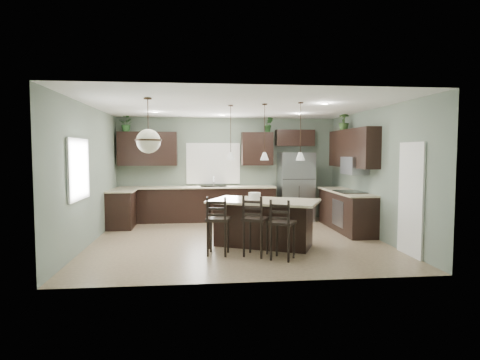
% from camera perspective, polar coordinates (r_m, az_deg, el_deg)
% --- Properties ---
extents(ground, '(6.00, 6.00, 0.00)m').
position_cam_1_polar(ground, '(8.57, -0.39, -8.56)').
color(ground, '#9E8466').
rests_on(ground, ground).
extents(pantry_door, '(0.04, 0.82, 2.04)m').
position_cam_1_polar(pantry_door, '(7.80, 23.12, -2.53)').
color(pantry_door, white).
rests_on(pantry_door, ground).
extents(window_back, '(1.35, 0.02, 1.00)m').
position_cam_1_polar(window_back, '(11.07, -3.83, 2.37)').
color(window_back, white).
rests_on(window_back, room_shell).
extents(window_left, '(0.02, 1.10, 1.00)m').
position_cam_1_polar(window_left, '(7.84, -22.07, 1.42)').
color(window_left, white).
rests_on(window_left, room_shell).
extents(left_return_cabs, '(0.60, 0.90, 0.90)m').
position_cam_1_polar(left_return_cabs, '(10.30, -16.51, -4.05)').
color(left_return_cabs, black).
rests_on(left_return_cabs, ground).
extents(left_return_countertop, '(0.66, 0.96, 0.04)m').
position_cam_1_polar(left_return_countertop, '(10.24, -16.45, -1.45)').
color(left_return_countertop, beige).
rests_on(left_return_countertop, left_return_cabs).
extents(back_lower_cabs, '(4.20, 0.60, 0.90)m').
position_cam_1_polar(back_lower_cabs, '(10.87, -6.12, -3.50)').
color(back_lower_cabs, black).
rests_on(back_lower_cabs, ground).
extents(back_countertop, '(4.20, 0.66, 0.04)m').
position_cam_1_polar(back_countertop, '(10.79, -6.14, -1.04)').
color(back_countertop, beige).
rests_on(back_countertop, back_lower_cabs).
extents(sink_inset, '(0.70, 0.45, 0.01)m').
position_cam_1_polar(sink_inset, '(10.80, -3.76, -0.94)').
color(sink_inset, gray).
rests_on(sink_inset, back_countertop).
extents(faucet, '(0.02, 0.02, 0.28)m').
position_cam_1_polar(faucet, '(10.76, -3.75, -0.18)').
color(faucet, silver).
rests_on(faucet, back_countertop).
extents(back_upper_left, '(1.55, 0.34, 0.90)m').
position_cam_1_polar(back_upper_left, '(10.99, -13.00, 4.35)').
color(back_upper_left, black).
rests_on(back_upper_left, room_shell).
extents(back_upper_right, '(0.85, 0.34, 0.90)m').
position_cam_1_polar(back_upper_right, '(11.02, 2.45, 4.45)').
color(back_upper_right, black).
rests_on(back_upper_right, room_shell).
extents(fridge_header, '(1.05, 0.34, 0.45)m').
position_cam_1_polar(fridge_header, '(11.23, 7.80, 5.94)').
color(fridge_header, black).
rests_on(fridge_header, room_shell).
extents(right_lower_cabs, '(0.60, 2.35, 0.90)m').
position_cam_1_polar(right_lower_cabs, '(9.95, 14.82, -4.30)').
color(right_lower_cabs, black).
rests_on(right_lower_cabs, ground).
extents(right_countertop, '(0.66, 2.35, 0.04)m').
position_cam_1_polar(right_countertop, '(9.88, 14.76, -1.61)').
color(right_countertop, beige).
rests_on(right_countertop, right_lower_cabs).
extents(cooktop, '(0.58, 0.75, 0.02)m').
position_cam_1_polar(cooktop, '(9.62, 15.34, -1.62)').
color(cooktop, black).
rests_on(cooktop, right_countertop).
extents(wall_oven_front, '(0.01, 0.72, 0.60)m').
position_cam_1_polar(wall_oven_front, '(9.59, 13.69, -4.59)').
color(wall_oven_front, gray).
rests_on(wall_oven_front, right_lower_cabs).
extents(right_upper_cabs, '(0.34, 2.35, 0.90)m').
position_cam_1_polar(right_upper_cabs, '(9.89, 15.68, 4.35)').
color(right_upper_cabs, black).
rests_on(right_upper_cabs, room_shell).
extents(microwave, '(0.40, 0.75, 0.40)m').
position_cam_1_polar(microwave, '(9.62, 15.96, 1.98)').
color(microwave, gray).
rests_on(microwave, right_upper_cabs).
extents(refrigerator, '(0.90, 0.74, 1.85)m').
position_cam_1_polar(refrigerator, '(10.99, 7.93, -0.94)').
color(refrigerator, '#9B9CA3').
rests_on(refrigerator, ground).
extents(kitchen_island, '(2.36, 1.93, 0.92)m').
position_cam_1_polar(kitchen_island, '(7.94, 3.46, -6.17)').
color(kitchen_island, black).
rests_on(kitchen_island, ground).
extents(serving_dish, '(0.24, 0.24, 0.14)m').
position_cam_1_polar(serving_dish, '(7.92, 2.08, -2.30)').
color(serving_dish, silver).
rests_on(serving_dish, kitchen_island).
extents(bar_stool_left, '(0.47, 0.47, 1.07)m').
position_cam_1_polar(bar_stool_left, '(7.29, -3.16, -6.49)').
color(bar_stool_left, black).
rests_on(bar_stool_left, ground).
extents(bar_stool_center, '(0.55, 0.55, 1.10)m').
position_cam_1_polar(bar_stool_center, '(7.21, 2.24, -6.51)').
color(bar_stool_center, black).
rests_on(bar_stool_center, ground).
extents(bar_stool_right, '(0.54, 0.54, 1.06)m').
position_cam_1_polar(bar_stool_right, '(7.00, 6.08, -6.99)').
color(bar_stool_right, black).
rests_on(bar_stool_right, ground).
extents(pendant_left, '(0.17, 0.17, 1.10)m').
position_cam_1_polar(pendant_left, '(8.04, -1.34, 6.76)').
color(pendant_left, silver).
rests_on(pendant_left, room_shell).
extents(pendant_center, '(0.17, 0.17, 1.10)m').
position_cam_1_polar(pendant_center, '(7.82, 3.51, 6.83)').
color(pendant_center, silver).
rests_on(pendant_center, room_shell).
extents(pendant_right, '(0.17, 0.17, 1.10)m').
position_cam_1_polar(pendant_right, '(7.67, 8.60, 6.85)').
color(pendant_right, white).
rests_on(pendant_right, room_shell).
extents(chandelier, '(0.46, 0.46, 0.96)m').
position_cam_1_polar(chandelier, '(7.16, -12.94, 7.56)').
color(chandelier, beige).
rests_on(chandelier, room_shell).
extents(plant_back_left, '(0.47, 0.45, 0.41)m').
position_cam_1_polar(plant_back_left, '(11.06, -15.83, 7.70)').
color(plant_back_left, '#285726').
rests_on(plant_back_left, back_upper_left).
extents(plant_back_right, '(0.25, 0.20, 0.44)m').
position_cam_1_polar(plant_back_right, '(11.07, 4.10, 7.91)').
color(plant_back_right, '#22471F').
rests_on(plant_back_right, back_upper_right).
extents(plant_right_wall, '(0.30, 0.30, 0.44)m').
position_cam_1_polar(plant_right_wall, '(10.39, 14.54, 8.05)').
color(plant_right_wall, '#314E22').
rests_on(plant_right_wall, right_upper_cabs).
extents(room_shell, '(6.00, 6.00, 6.00)m').
position_cam_1_polar(room_shell, '(8.36, -0.40, 2.88)').
color(room_shell, slate).
rests_on(room_shell, ground).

